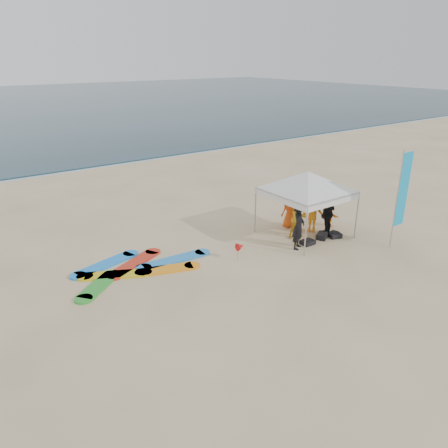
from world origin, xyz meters
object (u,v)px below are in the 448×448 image
object	(u,v)px
person_black_a	(299,227)
marker_pennant	(240,247)
person_orange_a	(312,213)
person_seated	(330,216)
person_orange_b	(290,208)
feather_flag	(402,191)
person_black_b	(328,213)
canopy_tent	(308,172)
person_yellow	(299,219)
surfboard_spread	(134,268)

from	to	relation	value
person_black_a	marker_pennant	world-z (taller)	person_black_a
person_orange_a	person_seated	xyz separation A→B (m)	(1.06, -0.01, -0.35)
marker_pennant	person_seated	bearing A→B (deg)	4.41
person_orange_b	person_seated	xyz separation A→B (m)	(1.43, -0.92, -0.35)
feather_flag	marker_pennant	distance (m)	6.22
person_black_b	canopy_tent	distance (m)	1.88
person_seated	person_black_a	bearing A→B (deg)	109.44
person_black_a	person_yellow	world-z (taller)	person_black_a
person_seated	feather_flag	size ratio (longest dim) A/B	0.24
surfboard_spread	person_yellow	bearing A→B (deg)	-10.87
surfboard_spread	person_black_a	bearing A→B (deg)	-19.09
person_orange_b	feather_flag	bearing A→B (deg)	113.01
person_black_a	marker_pennant	bearing A→B (deg)	137.23
person_seated	marker_pennant	size ratio (longest dim) A/B	1.39
marker_pennant	surfboard_spread	xyz separation A→B (m)	(-3.37, 1.49, -0.46)
marker_pennant	person_orange_a	bearing A→B (deg)	5.69
person_black_a	person_black_b	world-z (taller)	person_black_b
person_black_b	person_seated	size ratio (longest dim) A/B	2.11
feather_flag	person_black_a	bearing A→B (deg)	147.69
person_black_a	feather_flag	size ratio (longest dim) A/B	0.47
person_black_b	person_seated	distance (m)	1.18
canopy_tent	person_orange_b	bearing A→B (deg)	82.03
person_orange_a	feather_flag	xyz separation A→B (m)	(1.49, -2.86, 1.38)
canopy_tent	person_seated	bearing A→B (deg)	2.88
marker_pennant	surfboard_spread	bearing A→B (deg)	156.21
person_black_a	person_yellow	xyz separation A→B (m)	(0.75, 0.73, -0.09)
person_seated	person_orange_a	bearing A→B (deg)	91.28
person_yellow	person_black_b	size ratio (longest dim) A/B	0.83
person_black_a	person_orange_a	size ratio (longest dim) A/B	1.09
person_orange_b	feather_flag	size ratio (longest dim) A/B	0.43
person_yellow	person_orange_a	xyz separation A→B (m)	(0.91, 0.14, 0.01)
surfboard_spread	person_black_b	bearing A→B (deg)	-12.85
person_orange_a	canopy_tent	xyz separation A→B (m)	(-0.51, -0.09, 1.80)
person_orange_a	feather_flag	bearing A→B (deg)	150.75
person_yellow	person_seated	xyz separation A→B (m)	(1.97, 0.14, -0.33)
person_orange_b	surfboard_spread	world-z (taller)	person_orange_b
person_orange_b	feather_flag	distance (m)	4.43
person_seated	canopy_tent	world-z (taller)	canopy_tent
person_seated	person_yellow	bearing A→B (deg)	95.66
canopy_tent	person_black_b	bearing A→B (deg)	-37.62
person_yellow	feather_flag	xyz separation A→B (m)	(2.39, -2.72, 1.39)
person_orange_a	marker_pennant	bearing A→B (deg)	39.00
canopy_tent	marker_pennant	world-z (taller)	canopy_tent
person_black_a	person_black_b	size ratio (longest dim) A/B	0.92
person_black_a	person_seated	bearing A→B (deg)	-13.23
canopy_tent	marker_pennant	distance (m)	4.06
person_orange_a	person_yellow	bearing A→B (deg)	42.38
person_orange_a	person_black_b	world-z (taller)	person_black_b
person_black_b	feather_flag	bearing A→B (deg)	101.39
person_yellow	feather_flag	world-z (taller)	feather_flag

